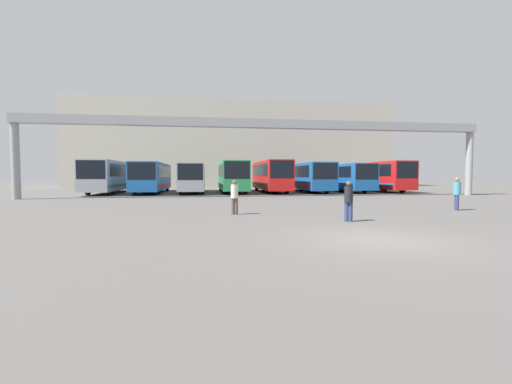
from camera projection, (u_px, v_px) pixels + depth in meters
The scene contains 14 objects.
ground_plane at pixel (379, 240), 9.71m from camera, with size 200.00×200.00×0.00m, color #514F4C.
building_backdrop at pixel (234, 147), 57.61m from camera, with size 50.65×12.00×13.29m.
overhead_gantry at pixel (264, 130), 28.34m from camera, with size 38.63×0.80×6.43m.
bus_slot_0 at pixel (111, 175), 34.80m from camera, with size 2.60×12.16×3.19m.
bus_slot_1 at pixel (152, 176), 35.38m from camera, with size 2.58×12.10×3.03m.
bus_slot_2 at pixel (193, 176), 35.57m from camera, with size 2.44×11.25×2.96m.
bus_slot_3 at pixel (232, 175), 36.40m from camera, with size 2.53×11.73×3.18m.
bus_slot_4 at pixel (271, 175), 36.75m from camera, with size 2.44×11.23×3.28m.
bus_slot_5 at pixel (306, 176), 37.92m from camera, with size 2.62×12.37×3.08m.
bus_slot_6 at pixel (342, 176), 38.32m from camera, with size 2.49×11.96×3.00m.
bus_slot_7 at pixel (378, 175), 38.60m from camera, with size 2.44×11.32×3.25m.
pedestrian_mid_left at pixel (457, 193), 17.79m from camera, with size 0.36×0.36×1.72m.
pedestrian_near_center at pixel (349, 200), 13.46m from camera, with size 0.33×0.33×1.60m.
pedestrian_near_right at pixel (235, 196), 15.86m from camera, with size 0.33×0.33×1.60m.
Camera 1 is at (-4.87, -9.02, 1.84)m, focal length 24.00 mm.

